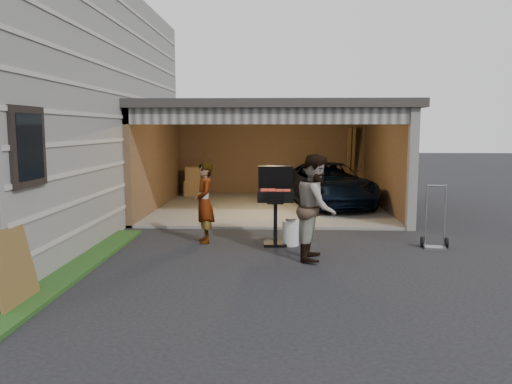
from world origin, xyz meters
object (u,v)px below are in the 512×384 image
minivan (327,186)px  woman (204,203)px  propane_tank (291,233)px  plywood_panel (13,268)px  man (316,207)px  hand_truck (435,236)px  bbq_grill (276,199)px

minivan → woman: woman is taller
propane_tank → plywood_panel: plywood_panel is taller
minivan → plywood_panel: size_ratio=4.31×
woman → man: man is taller
woman → hand_truck: woman is taller
hand_truck → propane_tank: bearing=-172.4°
woman → man: bearing=44.0°
man → hand_truck: bearing=-59.5°
woman → propane_tank: woman is taller
bbq_grill → minivan: bearing=73.0°
propane_tank → hand_truck: size_ratio=0.39×
minivan → hand_truck: bearing=-82.8°
man → minivan: bearing=1.9°
woman → bbq_grill: bearing=67.8°
minivan → propane_tank: (-1.19, -4.91, -0.37)m
propane_tank → woman: bearing=173.9°
minivan → woman: (-2.89, -4.73, 0.19)m
woman → hand_truck: size_ratio=1.32×
woman → plywood_panel: woman is taller
propane_tank → plywood_panel: (-3.60, -3.49, 0.26)m
plywood_panel → minivan: bearing=60.3°
woman → plywood_panel: (-1.90, -3.67, -0.30)m
woman → propane_tank: size_ratio=3.35×
bbq_grill → hand_truck: (3.01, -0.16, -0.67)m
hand_truck → man: bearing=-149.1°
plywood_panel → hand_truck: bearing=28.2°
propane_tank → hand_truck: hand_truck is taller
minivan → plywood_panel: minivan is taller
woman → hand_truck: 4.46m
man → propane_tank: size_ratio=3.82×
propane_tank → hand_truck: (2.72, -0.11, -0.01)m
woman → hand_truck: bearing=69.5°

